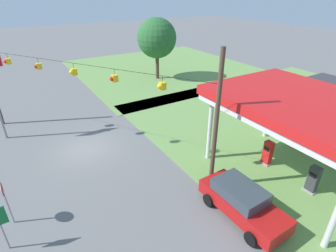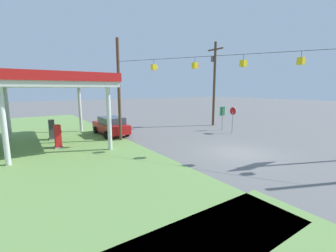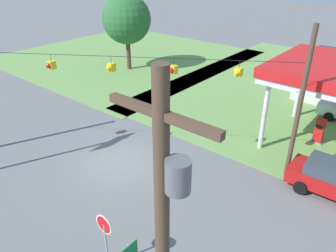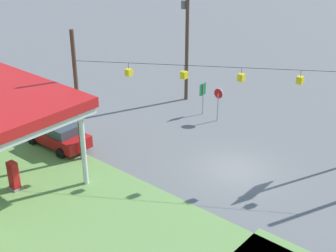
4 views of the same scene
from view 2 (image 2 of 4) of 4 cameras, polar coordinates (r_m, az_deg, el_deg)
ground_plane at (r=15.59m, az=17.46°, el=-6.54°), size 160.00×160.00×0.00m
gas_station_canopy at (r=18.94m, az=-27.72°, el=9.89°), size 9.61×7.17×5.18m
fuel_pump_near at (r=17.70m, az=-26.17°, el=-2.56°), size 0.71×0.56×1.67m
fuel_pump_far at (r=20.77m, az=-27.40°, el=-1.00°), size 0.71×0.56×1.67m
car_at_pumps_front at (r=20.99m, az=-14.30°, el=0.11°), size 4.73×2.19×1.68m
stop_sign_roadside at (r=22.11m, az=16.15°, el=2.92°), size 0.80×0.08×2.50m
route_sign at (r=23.36m, az=13.63°, el=3.10°), size 0.10×0.70×2.40m
utility_pole_main at (r=26.32m, az=11.64°, el=11.45°), size 2.20×0.44×9.27m
signal_span_gantry at (r=15.04m, az=18.34°, el=10.07°), size 15.90×10.24×8.03m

